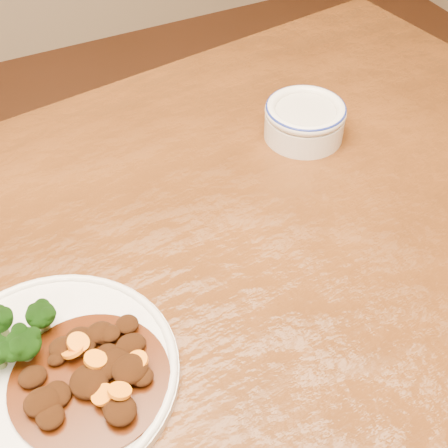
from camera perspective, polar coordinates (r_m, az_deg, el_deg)
name	(u,v)px	position (r m, az deg, el deg)	size (l,w,h in m)	color
dining_table	(170,325)	(0.84, -4.95, -9.21)	(1.61, 1.10, 0.75)	#5D2F10
dinner_plate	(52,374)	(0.71, -15.48, -13.11)	(0.28, 0.28, 0.02)	white
mince_stew	(93,372)	(0.69, -11.93, -13.11)	(0.17, 0.17, 0.03)	#472007
dip_bowl	(305,119)	(0.98, 7.39, 9.49)	(0.13, 0.13, 0.06)	silver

